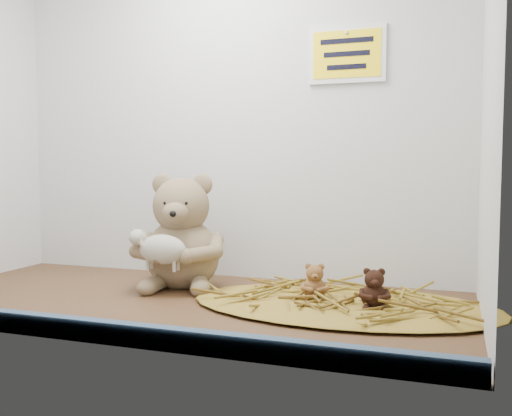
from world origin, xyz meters
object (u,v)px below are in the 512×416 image
(toy_lamb, at_px, (163,249))
(main_teddy, at_px, (182,231))
(mini_teddy_brown, at_px, (374,286))
(mini_teddy_tan, at_px, (315,280))

(toy_lamb, bearing_deg, main_teddy, 90.00)
(mini_teddy_brown, bearing_deg, mini_teddy_tan, 153.12)
(toy_lamb, xyz_separation_m, mini_teddy_tan, (0.33, 0.04, -0.05))
(main_teddy, xyz_separation_m, toy_lamb, (-0.00, -0.10, -0.03))
(toy_lamb, bearing_deg, mini_teddy_tan, 7.00)
(mini_teddy_tan, bearing_deg, toy_lamb, 172.08)
(mini_teddy_tan, bearing_deg, mini_teddy_brown, -29.95)
(main_teddy, relative_size, toy_lamb, 1.88)
(main_teddy, distance_m, toy_lamb, 0.10)
(main_teddy, xyz_separation_m, mini_teddy_brown, (0.46, -0.09, -0.08))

